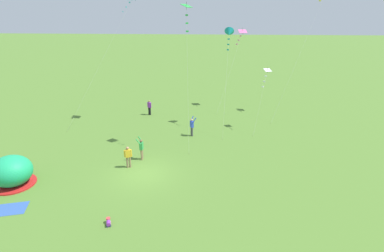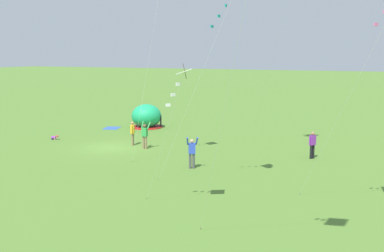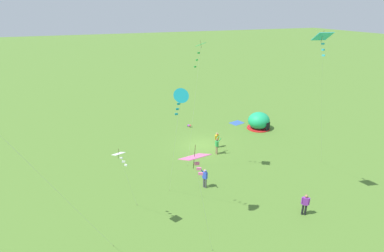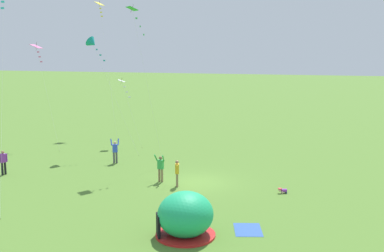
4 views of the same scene
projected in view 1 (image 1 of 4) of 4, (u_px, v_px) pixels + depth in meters
ground_plane at (143, 174)px, 21.82m from camera, size 300.00×300.00×0.00m
popup_tent at (11, 172)px, 20.21m from camera, size 2.81×2.81×2.10m
picnic_blanket at (12, 209)px, 17.98m from camera, size 2.00×1.74×0.01m
toddler_crawling at (108, 222)px, 16.60m from camera, size 0.38×0.55×0.32m
person_near_tent at (192, 126)px, 28.34m from camera, size 0.65×0.72×1.89m
person_with_toddler at (128, 156)px, 22.49m from camera, size 0.56×0.35×1.72m
person_arms_raised at (141, 148)px, 23.74m from camera, size 0.49×0.68×1.89m
person_far_back at (149, 107)px, 34.23m from camera, size 0.51×0.41×1.72m
kite_white at (266, 74)px, 28.70m from camera, size 1.68×2.93×6.19m
kite_pink at (242, 34)px, 34.85m from camera, size 3.31×4.40×9.45m
kite_teal at (229, 33)px, 28.49m from camera, size 1.01×4.76×9.79m
kite_green at (187, 14)px, 22.95m from camera, size 0.97×2.66×11.84m
kite_cyan at (131, 1)px, 28.80m from camera, size 7.07×4.87×12.82m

